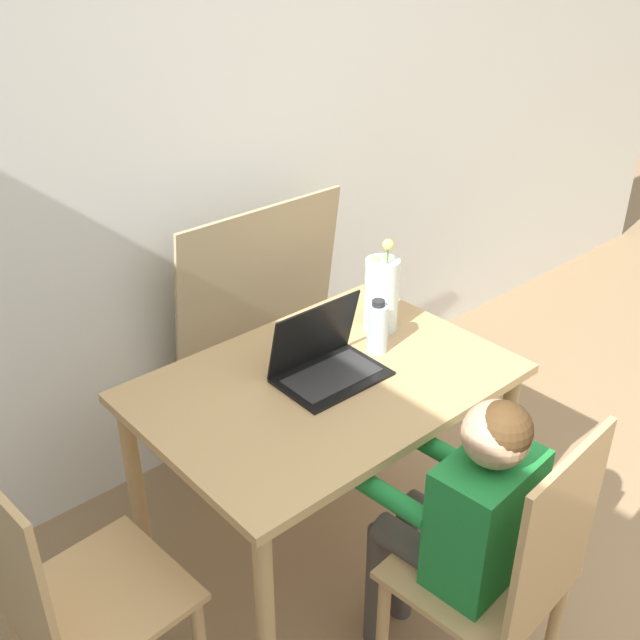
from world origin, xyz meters
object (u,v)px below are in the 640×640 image
laptop (323,358)px  water_bottle (376,327)px  flower_vase (380,293)px  chair_occupied (501,576)px  chair_spare (71,600)px  person_seated (463,510)px

laptop → water_bottle: laptop is taller
flower_vase → water_bottle: bearing=-139.7°
laptop → flower_vase: size_ratio=0.98×
flower_vase → laptop: bearing=-165.3°
chair_occupied → flower_vase: size_ratio=2.84×
chair_occupied → laptop: 0.79m
chair_spare → flower_vase: 1.30m
laptop → water_bottle: (0.22, -0.01, 0.03)m
chair_occupied → water_bottle: size_ratio=5.23×
person_seated → laptop: bearing=-99.0°
flower_vase → water_bottle: flower_vase is taller
chair_occupied → person_seated: person_seated is taller
person_seated → laptop: size_ratio=3.03×
chair_spare → laptop: size_ratio=2.90×
chair_occupied → water_bottle: bearing=-113.9°
chair_occupied → flower_vase: 0.97m
chair_spare → person_seated: (0.85, -0.53, 0.14)m
laptop → chair_occupied: bearing=-91.7°
flower_vase → person_seated: bearing=-118.9°
chair_occupied → flower_vase: (0.37, 0.81, 0.38)m
person_seated → water_bottle: bearing=-118.7°
chair_spare → chair_occupied: bearing=-131.2°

